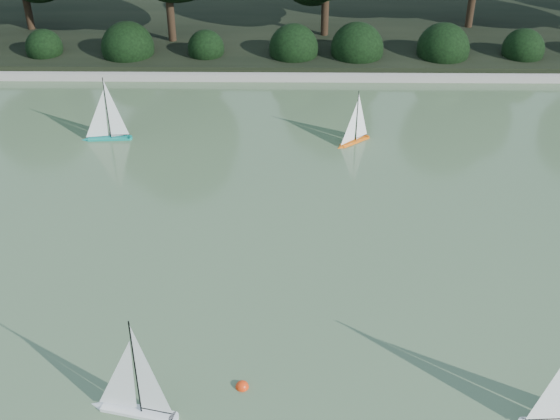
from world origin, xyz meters
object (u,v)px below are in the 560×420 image
Objects in this scene: sailboat_white_a at (129,398)px; race_buoy at (242,387)px; sailboat_teal at (104,129)px; sailboat_orange at (353,135)px.

race_buoy is at bearing 17.29° from sailboat_white_a.
sailboat_white_a reaches higher than race_buoy.
sailboat_teal is 8.63× the size of race_buoy.
sailboat_white_a reaches higher than sailboat_teal.
sailboat_white_a is 1.38m from race_buoy.
sailboat_white_a is 7.63m from sailboat_orange.
sailboat_teal reaches higher than sailboat_orange.
sailboat_orange is 7.07× the size of race_buoy.
sailboat_white_a reaches higher than sailboat_orange.
sailboat_white_a is 1.07× the size of sailboat_teal.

